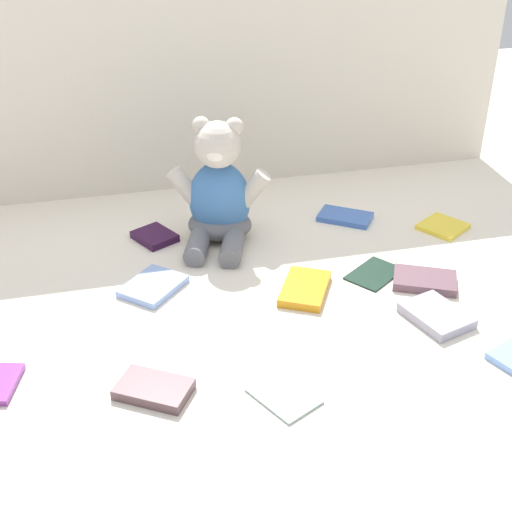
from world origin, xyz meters
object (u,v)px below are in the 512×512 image
object	(u,v)px
book_case_10	(425,280)
book_case_9	(443,226)
book_case_3	(153,286)
book_case_4	(305,289)
book_case_6	(345,217)
book_case_5	(374,273)
book_case_8	(154,389)
book_case_7	(155,236)
teddy_bear	(219,196)
book_case_0	(284,395)
book_case_1	(436,316)

from	to	relation	value
book_case_10	book_case_9	bearing A→B (deg)	171.33
book_case_3	book_case_4	xyz separation A→B (m)	(0.29, -0.08, 0.00)
book_case_4	book_case_6	world-z (taller)	book_case_4
book_case_9	book_case_5	bearing A→B (deg)	-89.40
book_case_6	book_case_10	world-z (taller)	book_case_10
book_case_3	book_case_8	world-z (taller)	book_case_8
book_case_7	teddy_bear	bearing A→B (deg)	141.95
book_case_0	book_case_8	world-z (taller)	book_case_8
teddy_bear	book_case_8	xyz separation A→B (m)	(-0.21, -0.49, -0.09)
book_case_8	book_case_3	bearing A→B (deg)	26.03
book_case_5	book_case_8	world-z (taller)	book_case_8
book_case_1	book_case_7	size ratio (longest dim) A/B	1.33
teddy_bear	book_case_10	distance (m)	0.48
book_case_5	book_case_7	bearing A→B (deg)	23.00
book_case_3	book_case_9	xyz separation A→B (m)	(0.68, 0.10, -0.00)
book_case_7	book_case_8	bearing A→B (deg)	55.02
book_case_0	book_case_1	xyz separation A→B (m)	(0.33, 0.14, 0.00)
book_case_7	book_case_6	bearing A→B (deg)	150.91
book_case_1	book_case_0	bearing A→B (deg)	5.85
book_case_1	book_case_4	world-z (taller)	book_case_1
book_case_4	book_case_10	xyz separation A→B (m)	(0.24, -0.03, 0.00)
book_case_5	book_case_9	distance (m)	0.28
book_case_1	book_case_10	distance (m)	0.12
book_case_3	teddy_bear	bearing A→B (deg)	-90.48
book_case_3	book_case_8	bearing A→B (deg)	126.78
book_case_3	book_case_10	distance (m)	0.55
book_case_0	book_case_3	size ratio (longest dim) A/B	0.87
book_case_5	book_case_7	world-z (taller)	book_case_7
book_case_7	book_case_1	bearing A→B (deg)	109.11
teddy_bear	book_case_9	size ratio (longest dim) A/B	2.94
book_case_3	book_case_4	world-z (taller)	book_case_4
book_case_3	book_case_9	size ratio (longest dim) A/B	1.28
book_case_0	book_case_3	distance (m)	0.41
book_case_0	book_case_10	xyz separation A→B (m)	(0.37, 0.26, 0.00)
book_case_4	book_case_7	bearing A→B (deg)	160.93
book_case_0	book_case_5	xyz separation A→B (m)	(0.28, 0.32, -0.00)
book_case_6	book_case_9	distance (m)	0.23
book_case_3	book_case_1	bearing A→B (deg)	-161.72
book_case_0	book_case_10	distance (m)	0.45
book_case_9	book_case_7	bearing A→B (deg)	-131.90
book_case_4	teddy_bear	bearing A→B (deg)	142.84
book_case_8	book_case_6	bearing A→B (deg)	-12.87
book_case_3	book_case_7	bearing A→B (deg)	-54.41
book_case_1	book_case_3	size ratio (longest dim) A/B	0.99
book_case_0	book_case_1	world-z (taller)	book_case_1
book_case_8	book_case_9	size ratio (longest dim) A/B	1.23
book_case_9	book_case_0	bearing A→B (deg)	-80.45
teddy_bear	book_case_6	distance (m)	0.32
book_case_7	book_case_9	world-z (taller)	book_case_7
book_case_0	book_case_6	bearing A→B (deg)	34.30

